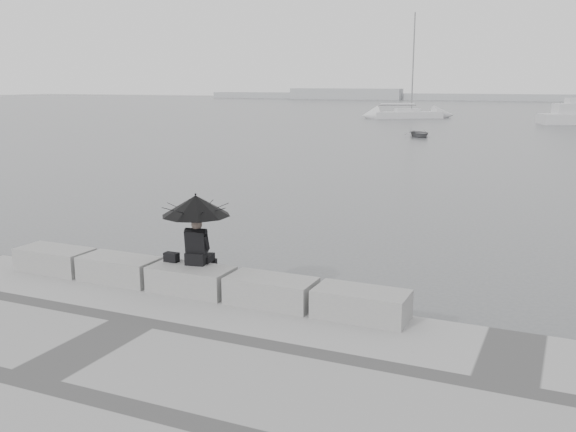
% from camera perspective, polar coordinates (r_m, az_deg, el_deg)
% --- Properties ---
extents(ground, '(360.00, 360.00, 0.00)m').
position_cam_1_polar(ground, '(13.06, -7.43, -8.22)').
color(ground, '#494C4E').
rests_on(ground, ground).
extents(stone_block_far_left, '(1.60, 0.80, 0.50)m').
position_cam_1_polar(stone_block_far_left, '(14.53, -19.99, -3.68)').
color(stone_block_far_left, gray).
rests_on(stone_block_far_left, promenade).
extents(stone_block_left, '(1.60, 0.80, 0.50)m').
position_cam_1_polar(stone_block_left, '(13.43, -14.74, -4.59)').
color(stone_block_left, gray).
rests_on(stone_block_left, promenade).
extents(stone_block_centre, '(1.60, 0.80, 0.50)m').
position_cam_1_polar(stone_block_centre, '(12.46, -8.60, -5.61)').
color(stone_block_centre, gray).
rests_on(stone_block_centre, promenade).
extents(stone_block_right, '(1.60, 0.80, 0.50)m').
position_cam_1_polar(stone_block_right, '(11.66, -1.51, -6.70)').
color(stone_block_right, gray).
rests_on(stone_block_right, promenade).
extents(stone_block_far_right, '(1.60, 0.80, 0.50)m').
position_cam_1_polar(stone_block_far_right, '(11.07, 6.52, -7.80)').
color(stone_block_far_right, gray).
rests_on(stone_block_far_right, promenade).
extents(seated_person, '(1.33, 1.33, 1.39)m').
position_cam_1_polar(seated_person, '(12.33, -8.20, 0.37)').
color(seated_person, black).
rests_on(seated_person, stone_block_centre).
extents(bag, '(0.28, 0.16, 0.18)m').
position_cam_1_polar(bag, '(12.79, -10.32, -3.62)').
color(bag, black).
rests_on(bag, stone_block_centre).
extents(distant_landmass, '(180.00, 8.00, 2.80)m').
position_cam_1_polar(distant_landmass, '(165.61, 19.42, 9.93)').
color(distant_landmass, '#9FA2A4').
rests_on(distant_landmass, ground).
extents(sailboat_left, '(8.56, 6.67, 12.90)m').
position_cam_1_polar(sailboat_left, '(82.77, 10.54, 8.90)').
color(sailboat_left, silver).
rests_on(sailboat_left, ground).
extents(dinghy, '(3.36, 2.65, 0.53)m').
position_cam_1_polar(dinghy, '(54.60, 11.60, 7.18)').
color(dinghy, gray).
rests_on(dinghy, ground).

